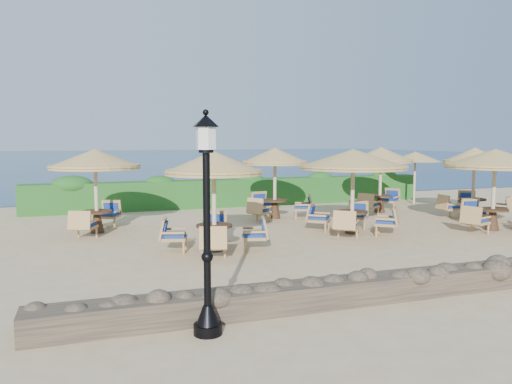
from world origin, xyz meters
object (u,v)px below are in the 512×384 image
lamp_post (207,234)px  cafe_set_5 (381,164)px  cafe_set_0 (214,185)px  cafe_set_4 (275,170)px  cafe_set_1 (353,172)px  cafe_set_6 (474,171)px  cafe_set_2 (495,170)px  extra_parasol (415,157)px  cafe_set_3 (95,169)px

lamp_post → cafe_set_5: (9.59, 10.16, 0.40)m
cafe_set_0 → cafe_set_5: 9.33m
cafe_set_5 → cafe_set_0: bearing=-150.1°
lamp_post → cafe_set_4: 11.33m
cafe_set_1 → cafe_set_6: same height
cafe_set_2 → cafe_set_5: (-1.25, 4.63, -0.03)m
cafe_set_0 → cafe_set_4: same height
lamp_post → cafe_set_0: lamp_post is taller
extra_parasol → cafe_set_2: (-1.76, -6.47, -0.19)m
cafe_set_0 → cafe_set_3: 4.72m
cafe_set_2 → cafe_set_3: same height
cafe_set_6 → cafe_set_0: bearing=-166.9°
cafe_set_1 → cafe_set_3: size_ratio=1.18×
cafe_set_6 → cafe_set_3: bearing=174.9°
cafe_set_0 → cafe_set_4: (3.51, 4.65, 0.06)m
cafe_set_2 → cafe_set_0: bearing=-179.9°
cafe_set_5 → cafe_set_6: 3.46m
cafe_set_5 → cafe_set_6: size_ratio=0.98×
lamp_post → extra_parasol: 17.41m
cafe_set_1 → cafe_set_0: bearing=-167.7°
cafe_set_3 → cafe_set_4: same height
cafe_set_2 → cafe_set_5: 4.80m
cafe_set_5 → cafe_set_6: same height
cafe_set_1 → cafe_set_3: 8.07m
extra_parasol → cafe_set_2: bearing=-105.2°
cafe_set_6 → cafe_set_1: bearing=-166.3°
cafe_set_3 → cafe_set_6: 13.73m
cafe_set_3 → cafe_set_4: size_ratio=1.04×
cafe_set_4 → cafe_set_5: (4.57, 0.00, 0.13)m
cafe_set_0 → cafe_set_6: (10.80, 2.51, 0.00)m
lamp_post → cafe_set_2: size_ratio=1.04×
lamp_post → cafe_set_2: 12.17m
extra_parasol → cafe_set_1: size_ratio=0.71×
cafe_set_3 → cafe_set_5: size_ratio=1.05×
cafe_set_5 → lamp_post: bearing=-133.3°
cafe_set_4 → cafe_set_5: bearing=0.0°
cafe_set_6 → cafe_set_2: bearing=-120.4°
cafe_set_3 → lamp_post: bearing=-81.5°
extra_parasol → lamp_post: bearing=-136.4°
cafe_set_2 → cafe_set_4: same height
cafe_set_3 → cafe_set_6: size_ratio=1.03×
cafe_set_0 → cafe_set_2: size_ratio=0.91×
lamp_post → cafe_set_6: size_ratio=1.19×
lamp_post → cafe_set_0: size_ratio=1.15×
lamp_post → extra_parasol: lamp_post is taller
cafe_set_2 → cafe_set_6: size_ratio=1.14×
cafe_set_3 → cafe_set_1: bearing=-19.6°
lamp_post → cafe_set_3: lamp_post is taller
cafe_set_0 → cafe_set_3: (-2.88, 3.73, 0.25)m
extra_parasol → cafe_set_2: cafe_set_2 is taller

